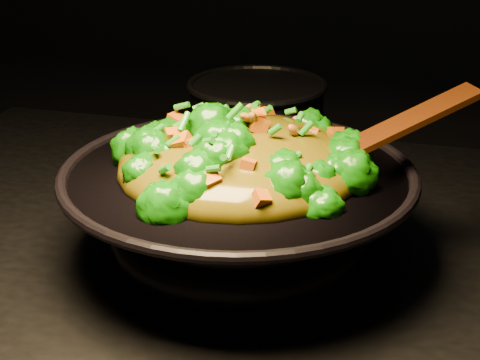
% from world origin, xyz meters
% --- Properties ---
extents(wok, '(0.53, 0.53, 0.13)m').
position_xyz_m(wok, '(0.06, -0.06, 0.96)').
color(wok, black).
rests_on(wok, stovetop).
extents(stir_fry, '(0.37, 0.37, 0.11)m').
position_xyz_m(stir_fry, '(0.06, -0.06, 1.08)').
color(stir_fry, '#126507').
rests_on(stir_fry, wok).
extents(spatula, '(0.26, 0.17, 0.12)m').
position_xyz_m(spatula, '(0.22, -0.03, 1.07)').
color(spatula, '#391605').
rests_on(spatula, wok).
extents(back_pot, '(0.29, 0.29, 0.14)m').
position_xyz_m(back_pot, '(-0.02, 0.32, 0.97)').
color(back_pot, black).
rests_on(back_pot, stovetop).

